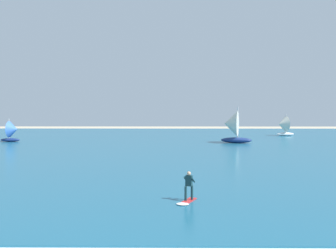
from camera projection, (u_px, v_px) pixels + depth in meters
The scene contains 6 objects.
ocean at pixel (167, 143), 59.79m from camera, with size 160.00×90.00×0.10m, color #1E607F.
shoreline_foam at pixel (190, 250), 14.62m from camera, with size 72.12×1.86×0.01m, color white.
kitesurfer at pixel (188, 191), 21.86m from camera, with size 1.30×2.02×1.67m.
sailboat_heeled_over at pixel (232, 126), 59.87m from camera, with size 4.92×4.31×5.53m.
sailboat_far_right at pixel (13, 131), 62.03m from camera, with size 3.17×2.69×3.69m.
sailboat_near_shore at pixel (283, 126), 75.79m from camera, with size 3.79×3.31×4.28m.
Camera 1 is at (0.71, -9.26, 5.27)m, focal length 41.90 mm.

